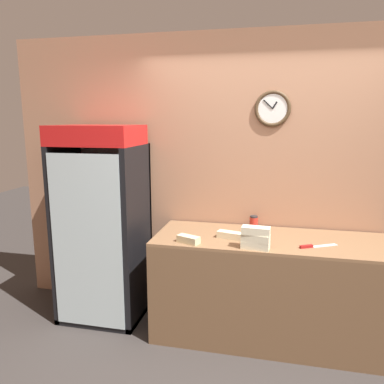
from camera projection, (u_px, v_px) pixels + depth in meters
The scene contains 10 objects.
wall_back at pixel (273, 179), 3.51m from camera, with size 5.20×0.09×2.70m.
prep_counter at pixel (268, 288), 3.28m from camera, with size 1.98×0.73×0.91m.
beverage_cooler at pixel (104, 213), 3.60m from camera, with size 0.76×0.65×1.86m.
sandwich_stack_bottom at pixel (255, 245), 2.93m from camera, with size 0.23×0.12×0.06m.
sandwich_stack_middle at pixel (256, 238), 2.92m from camera, with size 0.23×0.12×0.06m.
sandwich_stack_top at pixel (256, 231), 2.91m from camera, with size 0.22×0.11×0.06m.
sandwich_flat_left at pixel (188, 239), 3.07m from camera, with size 0.21×0.15×0.06m.
sandwich_flat_right at pixel (231, 235), 3.18m from camera, with size 0.24×0.13×0.06m.
chefs_knife at pixel (313, 246), 2.98m from camera, with size 0.31×0.19×0.02m.
condiment_jar at pixel (254, 222), 3.51m from camera, with size 0.08×0.08×0.11m.
Camera 1 is at (0.02, -2.21, 1.92)m, focal length 35.00 mm.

